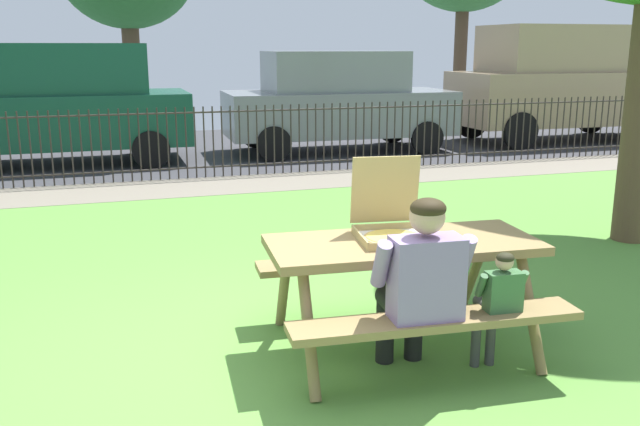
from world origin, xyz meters
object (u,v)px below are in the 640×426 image
object	(u,v)px
picnic_table_foreground	(402,265)
parked_car_right	(337,100)
child_at_table	(497,300)
parked_car_far_right	(563,81)
adult_at_table	(420,282)
parked_car_center	(52,102)
pizza_box_open	(391,223)

from	to	relation	value
picnic_table_foreground	parked_car_right	size ratio (longest dim) A/B	0.43
picnic_table_foreground	child_at_table	bearing A→B (deg)	-55.22
child_at_table	parked_car_far_right	world-z (taller)	parked_car_far_right
adult_at_table	parked_car_far_right	size ratio (longest dim) A/B	0.25
parked_car_center	adult_at_table	bearing A→B (deg)	-74.55
adult_at_table	parked_car_far_right	world-z (taller)	parked_car_far_right
picnic_table_foreground	adult_at_table	xyz separation A→B (m)	(-0.11, -0.49, 0.06)
parked_car_center	parked_car_far_right	bearing A→B (deg)	-0.00
parked_car_far_right	parked_car_right	bearing A→B (deg)	179.99
pizza_box_open	adult_at_table	xyz separation A→B (m)	(-0.07, -0.60, -0.21)
adult_at_table	parked_car_far_right	distance (m)	12.14
child_at_table	parked_car_center	size ratio (longest dim) A/B	0.18
parked_car_right	pizza_box_open	bearing A→B (deg)	-106.57
picnic_table_foreground	adult_at_table	bearing A→B (deg)	-102.66
parked_car_right	parked_car_far_right	size ratio (longest dim) A/B	0.94
child_at_table	parked_car_right	distance (m)	9.61
picnic_table_foreground	child_at_table	size ratio (longest dim) A/B	2.29
pizza_box_open	parked_car_right	xyz separation A→B (m)	(2.59, 8.69, 0.14)
child_at_table	parked_car_right	world-z (taller)	parked_car_right
picnic_table_foreground	child_at_table	world-z (taller)	child_at_table
pizza_box_open	child_at_table	bearing A→B (deg)	-56.68
parked_car_center	picnic_table_foreground	bearing A→B (deg)	-73.06
picnic_table_foreground	parked_car_center	world-z (taller)	parked_car_center
picnic_table_foreground	child_at_table	xyz separation A→B (m)	(0.39, -0.56, -0.09)
pizza_box_open	parked_car_center	world-z (taller)	parked_car_center
parked_car_far_right	child_at_table	bearing A→B (deg)	-127.98
adult_at_table	parked_car_right	distance (m)	9.66
child_at_table	parked_car_center	xyz separation A→B (m)	(-3.07, 9.35, 0.59)
pizza_box_open	parked_car_center	distance (m)	9.08
adult_at_table	picnic_table_foreground	bearing A→B (deg)	77.34
parked_car_center	parked_car_far_right	distance (m)	10.37
parked_car_center	parked_car_right	xyz separation A→B (m)	(5.22, 0.00, -0.09)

